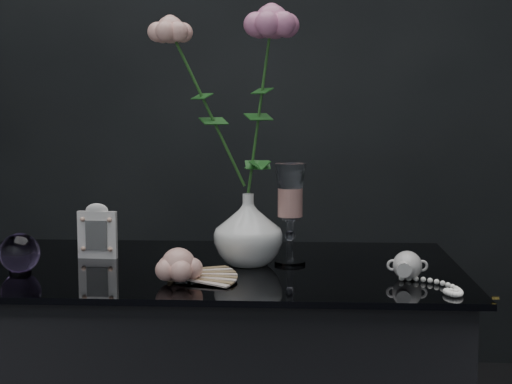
# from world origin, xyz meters

# --- Properties ---
(vase) EXTENTS (0.16, 0.16, 0.15)m
(vase) POSITION_xyz_m (0.09, 0.06, 0.84)
(vase) COLOR white
(vase) RESTS_ON table
(wine_glass) EXTENTS (0.07, 0.07, 0.21)m
(wine_glass) POSITION_xyz_m (0.18, 0.07, 0.87)
(wine_glass) COLOR white
(wine_glass) RESTS_ON table
(picture_frame) EXTENTS (0.09, 0.07, 0.12)m
(picture_frame) POSITION_xyz_m (-0.24, 0.11, 0.82)
(picture_frame) COLOR white
(picture_frame) RESTS_ON table
(paperweight) EXTENTS (0.10, 0.10, 0.08)m
(paperweight) POSITION_xyz_m (-0.35, -0.04, 0.80)
(paperweight) COLOR #A57CCA
(paperweight) RESTS_ON table
(paper_fan) EXTENTS (0.25, 0.20, 0.03)m
(paper_fan) POSITION_xyz_m (-0.04, -0.10, 0.78)
(paper_fan) COLOR #F2EBC2
(paper_fan) RESTS_ON table
(loose_rose) EXTENTS (0.15, 0.20, 0.07)m
(loose_rose) POSITION_xyz_m (-0.03, -0.11, 0.80)
(loose_rose) COLOR #EBA797
(loose_rose) RESTS_ON table
(pearl_jar) EXTENTS (0.20, 0.21, 0.06)m
(pearl_jar) POSITION_xyz_m (0.40, -0.06, 0.79)
(pearl_jar) COLOR silver
(pearl_jar) RESTS_ON table
(roses) EXTENTS (0.28, 0.12, 0.44)m
(roses) POSITION_xyz_m (0.06, 0.06, 1.12)
(roses) COLOR #FFAB9B
(roses) RESTS_ON vase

